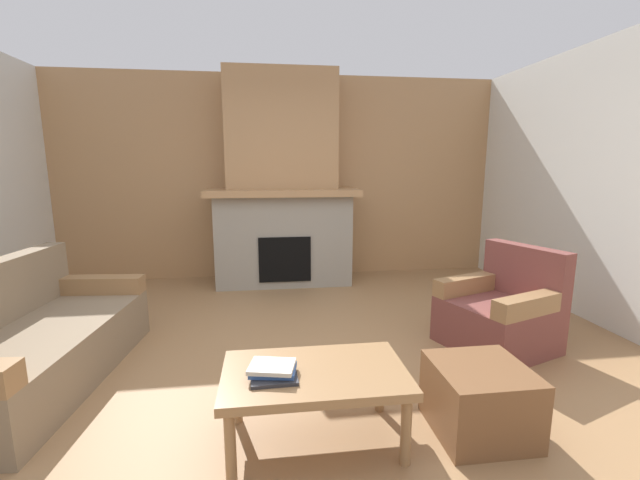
{
  "coord_description": "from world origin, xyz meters",
  "views": [
    {
      "loc": [
        -0.21,
        -2.69,
        1.53
      ],
      "look_at": [
        0.29,
        1.11,
        0.82
      ],
      "focal_mm": 22.98,
      "sensor_mm": 36.0,
      "label": 1
    }
  ],
  "objects_px": {
    "fireplace": "(283,194)",
    "ottoman": "(479,399)",
    "coffee_table": "(315,379)",
    "couch": "(31,345)",
    "armchair": "(501,313)"
  },
  "relations": [
    {
      "from": "couch",
      "to": "ottoman",
      "type": "xyz_separation_m",
      "value": [
        2.86,
        -0.92,
        -0.09
      ]
    },
    {
      "from": "fireplace",
      "to": "armchair",
      "type": "height_order",
      "value": "fireplace"
    },
    {
      "from": "fireplace",
      "to": "armchair",
      "type": "bearing_deg",
      "value": -52.35
    },
    {
      "from": "fireplace",
      "to": "coffee_table",
      "type": "distance_m",
      "value": 3.37
    },
    {
      "from": "ottoman",
      "to": "fireplace",
      "type": "bearing_deg",
      "value": 106.48
    },
    {
      "from": "coffee_table",
      "to": "ottoman",
      "type": "height_order",
      "value": "coffee_table"
    },
    {
      "from": "coffee_table",
      "to": "ottoman",
      "type": "distance_m",
      "value": 0.97
    },
    {
      "from": "fireplace",
      "to": "ottoman",
      "type": "distance_m",
      "value": 3.58
    },
    {
      "from": "fireplace",
      "to": "ottoman",
      "type": "xyz_separation_m",
      "value": [
        0.98,
        -3.31,
        -0.96
      ]
    },
    {
      "from": "couch",
      "to": "armchair",
      "type": "relative_size",
      "value": 1.93
    },
    {
      "from": "couch",
      "to": "ottoman",
      "type": "height_order",
      "value": "couch"
    },
    {
      "from": "couch",
      "to": "coffee_table",
      "type": "distance_m",
      "value": 2.11
    },
    {
      "from": "fireplace",
      "to": "couch",
      "type": "bearing_deg",
      "value": -128.26
    },
    {
      "from": "fireplace",
      "to": "coffee_table",
      "type": "relative_size",
      "value": 2.7
    },
    {
      "from": "coffee_table",
      "to": "fireplace",
      "type": "bearing_deg",
      "value": 90.48
    }
  ]
}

